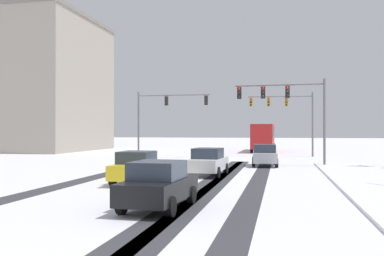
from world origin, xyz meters
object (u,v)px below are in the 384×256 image
Objects in this scene: traffic_signal_far_right at (286,109)px; traffic_signal_far_left at (163,110)px; traffic_signal_near_right at (287,102)px; bus_oncoming at (263,136)px; car_yellow_cab_third at (137,167)px; car_black_fourth at (159,185)px; car_white_second at (208,162)px; car_silver_lead at (265,155)px.

traffic_signal_far_right and traffic_signal_far_left have the same top height.
traffic_signal_near_right reaches higher than bus_oncoming.
car_yellow_cab_third is (4.35, -20.82, -3.88)m from traffic_signal_far_left.
traffic_signal_far_right is 10.75m from bus_oncoming.
traffic_signal_near_right is 1.61× the size of car_black_fourth.
car_yellow_cab_third is 0.37× the size of bus_oncoming.
traffic_signal_far_left reaches higher than car_yellow_cab_third.
car_black_fourth is at bearing -65.64° from car_yellow_cab_third.
bus_oncoming is (4.90, 34.66, 1.18)m from car_yellow_cab_third.
traffic_signal_far_right is 31.73m from car_black_fourth.
traffic_signal_far_left is 21.62m from car_yellow_cab_third.
car_white_second is at bearing -66.27° from traffic_signal_far_left.
car_yellow_cab_third is at bearing -115.95° from car_silver_lead.
traffic_signal_far_right reaches higher than car_yellow_cab_third.
car_yellow_cab_third is (-5.84, -12.00, 0.00)m from car_silver_lead.
traffic_signal_far_right reaches higher than car_silver_lead.
car_black_fourth is at bearing -89.43° from car_white_second.
bus_oncoming is at bearing 56.26° from traffic_signal_far_left.
car_yellow_cab_third is at bearing 114.36° from car_black_fourth.
car_white_second is (-4.66, -8.47, -4.00)m from traffic_signal_near_right.
car_black_fourth is 0.38× the size of bus_oncoming.
traffic_signal_far_left is 1.75× the size of car_black_fourth.
car_silver_lead and car_white_second have the same top height.
traffic_signal_far_left is at bearing 146.44° from traffic_signal_near_right.
traffic_signal_near_right is 20.38m from car_black_fourth.
car_white_second is (-4.74, -20.15, -3.99)m from traffic_signal_far_right.
traffic_signal_near_right reaches higher than car_silver_lead.
bus_oncoming is (-2.67, 10.02, -2.82)m from traffic_signal_far_right.
car_yellow_cab_third is (-7.49, -12.97, -4.00)m from traffic_signal_near_right.
traffic_signal_near_right is 10.47m from car_white_second.
bus_oncoming is at bearing 81.96° from car_yellow_cab_third.
car_white_second is (-3.01, -7.51, 0.00)m from car_silver_lead.
car_yellow_cab_third is (-2.83, -4.49, 0.00)m from car_white_second.
traffic_signal_far_right is at bearing 76.77° from car_white_second.
car_yellow_cab_third is 0.98× the size of car_black_fourth.
traffic_signal_far_right reaches higher than car_black_fourth.
bus_oncoming is (1.95, 41.16, 1.18)m from car_black_fourth.
car_silver_lead and car_black_fourth have the same top height.
traffic_signal_near_right is (-0.07, -11.67, 0.01)m from traffic_signal_far_right.
traffic_signal_far_right is 26.08m from car_yellow_cab_third.
traffic_signal_far_left is 1.75× the size of car_white_second.
car_black_fourth is (2.94, -6.49, 0.00)m from car_yellow_cab_third.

